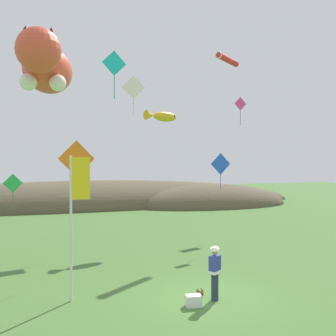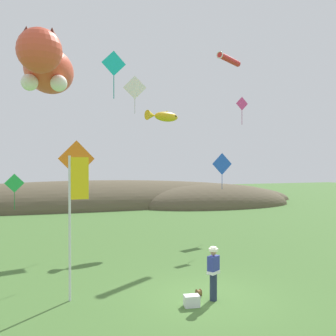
{
  "view_description": "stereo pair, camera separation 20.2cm",
  "coord_description": "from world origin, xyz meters",
  "px_view_note": "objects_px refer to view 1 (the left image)",
  "views": [
    {
      "loc": [
        -5.54,
        -11.38,
        4.54
      ],
      "look_at": [
        0.0,
        4.0,
        4.32
      ],
      "focal_mm": 40.0,
      "sensor_mm": 36.0,
      "label": 1
    },
    {
      "loc": [
        -5.35,
        -11.45,
        4.54
      ],
      "look_at": [
        0.0,
        4.0,
        4.32
      ],
      "focal_mm": 40.0,
      "sensor_mm": 36.0,
      "label": 2
    }
  ],
  "objects_px": {
    "festival_banner_pole": "(75,206)",
    "kite_giant_cat": "(46,68)",
    "kite_diamond_teal": "(114,64)",
    "festival_attendant": "(215,271)",
    "kite_tube_streamer": "(227,60)",
    "kite_diamond_pink": "(240,104)",
    "kite_spool": "(200,293)",
    "kite_diamond_orange": "(77,159)",
    "picnic_cooler": "(193,301)",
    "kite_diamond_green": "(13,184)",
    "kite_diamond_white": "(133,88)",
    "kite_diamond_blue": "(221,164)",
    "kite_fish_windsock": "(162,116)"
  },
  "relations": [
    {
      "from": "festival_banner_pole",
      "to": "kite_giant_cat",
      "type": "xyz_separation_m",
      "value": [
        -0.63,
        8.3,
        6.44
      ]
    },
    {
      "from": "kite_diamond_teal",
      "to": "festival_attendant",
      "type": "bearing_deg",
      "value": -53.32
    },
    {
      "from": "kite_tube_streamer",
      "to": "kite_diamond_pink",
      "type": "height_order",
      "value": "kite_tube_streamer"
    },
    {
      "from": "kite_diamond_pink",
      "to": "kite_spool",
      "type": "bearing_deg",
      "value": -127.48
    },
    {
      "from": "festival_banner_pole",
      "to": "kite_diamond_orange",
      "type": "bearing_deg",
      "value": 83.16
    },
    {
      "from": "festival_attendant",
      "to": "kite_diamond_teal",
      "type": "distance_m",
      "value": 8.69
    },
    {
      "from": "picnic_cooler",
      "to": "kite_diamond_green",
      "type": "height_order",
      "value": "kite_diamond_green"
    },
    {
      "from": "kite_diamond_pink",
      "to": "kite_diamond_white",
      "type": "relative_size",
      "value": 0.74
    },
    {
      "from": "kite_diamond_blue",
      "to": "kite_spool",
      "type": "bearing_deg",
      "value": -121.46
    },
    {
      "from": "picnic_cooler",
      "to": "kite_diamond_blue",
      "type": "relative_size",
      "value": 0.23
    },
    {
      "from": "festival_banner_pole",
      "to": "kite_diamond_white",
      "type": "xyz_separation_m",
      "value": [
        4.59,
        10.14,
        6.12
      ]
    },
    {
      "from": "festival_attendant",
      "to": "kite_spool",
      "type": "height_order",
      "value": "festival_attendant"
    },
    {
      "from": "kite_spool",
      "to": "kite_giant_cat",
      "type": "relative_size",
      "value": 0.03
    },
    {
      "from": "kite_diamond_pink",
      "to": "kite_diamond_orange",
      "type": "height_order",
      "value": "kite_diamond_pink"
    },
    {
      "from": "kite_giant_cat",
      "to": "kite_spool",
      "type": "bearing_deg",
      "value": -63.43
    },
    {
      "from": "kite_diamond_blue",
      "to": "kite_diamond_orange",
      "type": "distance_m",
      "value": 10.62
    },
    {
      "from": "kite_tube_streamer",
      "to": "festival_attendant",
      "type": "bearing_deg",
      "value": -120.91
    },
    {
      "from": "kite_giant_cat",
      "to": "kite_diamond_teal",
      "type": "bearing_deg",
      "value": -69.57
    },
    {
      "from": "kite_diamond_white",
      "to": "kite_diamond_pink",
      "type": "bearing_deg",
      "value": -18.04
    },
    {
      "from": "kite_diamond_orange",
      "to": "kite_tube_streamer",
      "type": "bearing_deg",
      "value": 26.1
    },
    {
      "from": "kite_fish_windsock",
      "to": "kite_diamond_green",
      "type": "bearing_deg",
      "value": -177.46
    },
    {
      "from": "festival_banner_pole",
      "to": "kite_diamond_white",
      "type": "height_order",
      "value": "kite_diamond_white"
    },
    {
      "from": "kite_diamond_pink",
      "to": "kite_diamond_white",
      "type": "bearing_deg",
      "value": 161.96
    },
    {
      "from": "kite_tube_streamer",
      "to": "kite_diamond_white",
      "type": "xyz_separation_m",
      "value": [
        -5.39,
        2.23,
        -1.66
      ]
    },
    {
      "from": "kite_spool",
      "to": "kite_giant_cat",
      "type": "xyz_separation_m",
      "value": [
        -4.66,
        9.33,
        9.45
      ]
    },
    {
      "from": "festival_attendant",
      "to": "picnic_cooler",
      "type": "relative_size",
      "value": 3.37
    },
    {
      "from": "kite_fish_windsock",
      "to": "kite_tube_streamer",
      "type": "xyz_separation_m",
      "value": [
        3.96,
        -0.94,
        3.54
      ]
    },
    {
      "from": "festival_attendant",
      "to": "picnic_cooler",
      "type": "bearing_deg",
      "value": -163.77
    },
    {
      "from": "festival_banner_pole",
      "to": "kite_diamond_teal",
      "type": "height_order",
      "value": "kite_diamond_teal"
    },
    {
      "from": "kite_fish_windsock",
      "to": "kite_diamond_pink",
      "type": "distance_m",
      "value": 5.1
    },
    {
      "from": "kite_fish_windsock",
      "to": "kite_diamond_teal",
      "type": "height_order",
      "value": "kite_diamond_teal"
    },
    {
      "from": "festival_attendant",
      "to": "kite_diamond_blue",
      "type": "bearing_deg",
      "value": 61.23
    },
    {
      "from": "festival_banner_pole",
      "to": "kite_diamond_blue",
      "type": "distance_m",
      "value": 12.83
    },
    {
      "from": "kite_spool",
      "to": "kite_diamond_blue",
      "type": "bearing_deg",
      "value": 58.54
    },
    {
      "from": "festival_attendant",
      "to": "kite_fish_windsock",
      "type": "bearing_deg",
      "value": 80.76
    },
    {
      "from": "kite_spool",
      "to": "kite_fish_windsock",
      "type": "xyz_separation_m",
      "value": [
        2.0,
        9.88,
        7.25
      ]
    },
    {
      "from": "festival_banner_pole",
      "to": "kite_diamond_white",
      "type": "bearing_deg",
      "value": 65.63
    },
    {
      "from": "kite_fish_windsock",
      "to": "kite_diamond_teal",
      "type": "relative_size",
      "value": 1.23
    },
    {
      "from": "kite_spool",
      "to": "kite_diamond_pink",
      "type": "bearing_deg",
      "value": 52.52
    },
    {
      "from": "kite_fish_windsock",
      "to": "kite_tube_streamer",
      "type": "bearing_deg",
      "value": -13.39
    },
    {
      "from": "kite_tube_streamer",
      "to": "kite_diamond_teal",
      "type": "bearing_deg",
      "value": -144.48
    },
    {
      "from": "festival_attendant",
      "to": "kite_diamond_blue",
      "type": "distance_m",
      "value": 11.71
    },
    {
      "from": "festival_banner_pole",
      "to": "kite_tube_streamer",
      "type": "bearing_deg",
      "value": 38.38
    },
    {
      "from": "kite_diamond_pink",
      "to": "festival_attendant",
      "type": "bearing_deg",
      "value": -124.78
    },
    {
      "from": "kite_giant_cat",
      "to": "kite_diamond_orange",
      "type": "relative_size",
      "value": 3.74
    },
    {
      "from": "kite_giant_cat",
      "to": "kite_diamond_green",
      "type": "height_order",
      "value": "kite_giant_cat"
    },
    {
      "from": "kite_diamond_pink",
      "to": "kite_giant_cat",
      "type": "bearing_deg",
      "value": 178.78
    },
    {
      "from": "kite_diamond_green",
      "to": "kite_tube_streamer",
      "type": "bearing_deg",
      "value": -2.67
    },
    {
      "from": "kite_diamond_green",
      "to": "kite_diamond_pink",
      "type": "bearing_deg",
      "value": -1.84
    },
    {
      "from": "kite_diamond_teal",
      "to": "festival_banner_pole",
      "type": "bearing_deg",
      "value": -130.51
    }
  ]
}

